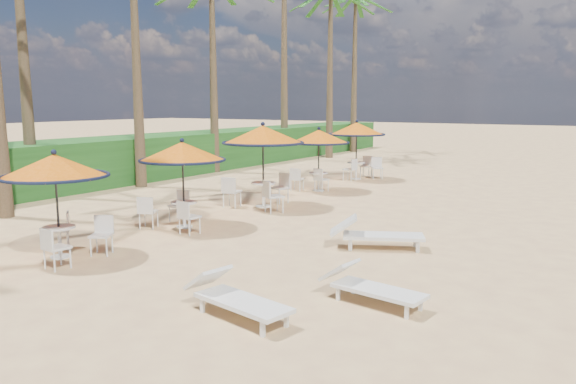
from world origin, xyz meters
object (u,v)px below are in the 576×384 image
at_px(station_2, 263,145).
at_px(station_3, 318,142).
at_px(station_0, 58,179).
at_px(station_4, 358,136).
at_px(lounger_far, 374,233).
at_px(station_1, 181,162).
at_px(lounger_near, 234,296).
at_px(lounger_mid, 369,285).

bearing_deg(station_2, station_3, 92.38).
bearing_deg(station_2, station_0, -92.03).
relative_size(station_4, lounger_far, 1.17).
xyz_separation_m(station_1, lounger_far, (5.10, 0.68, -1.36)).
distance_m(station_0, station_2, 7.02).
distance_m(station_2, station_3, 3.71).
bearing_deg(lounger_near, lounger_mid, 58.39).
bearing_deg(station_2, station_4, 92.41).
bearing_deg(station_3, lounger_mid, -56.41).
xyz_separation_m(station_3, lounger_near, (4.99, -11.39, -1.47)).
bearing_deg(station_1, lounger_far, 7.57).
relative_size(station_3, station_4, 0.94).
bearing_deg(station_3, station_2, -87.62).
height_order(station_0, station_4, station_4).
bearing_deg(station_0, lounger_near, -7.52).
distance_m(station_0, station_4, 14.43).
xyz_separation_m(station_0, station_1, (0.13, 3.50, 0.04)).
distance_m(station_1, station_4, 10.94).
height_order(station_3, lounger_far, station_3).
bearing_deg(lounger_near, lounger_far, 99.11).
distance_m(station_0, station_3, 10.72).
xyz_separation_m(station_1, station_3, (-0.04, 7.22, 0.09)).
xyz_separation_m(station_2, lounger_far, (4.98, -2.84, -1.58)).
bearing_deg(station_0, station_2, 87.97).
height_order(station_1, lounger_near, station_1).
bearing_deg(lounger_near, station_2, 133.03).
height_order(station_1, lounger_mid, station_1).
xyz_separation_m(station_0, station_3, (0.10, 10.72, 0.12)).
bearing_deg(station_3, station_1, -89.70).
distance_m(station_3, lounger_near, 12.52).
bearing_deg(lounger_near, station_1, 150.73).
distance_m(station_2, station_4, 7.43).
bearing_deg(station_4, station_0, -89.75).
distance_m(station_0, station_1, 3.50).
distance_m(station_1, lounger_far, 5.32).
xyz_separation_m(station_3, lounger_mid, (6.48, -9.76, -1.49)).
height_order(station_1, station_3, station_3).
bearing_deg(lounger_far, station_2, 124.28).
bearing_deg(station_0, station_3, 89.49).
bearing_deg(station_3, lounger_near, -66.32).
bearing_deg(lounger_mid, station_3, 131.09).
bearing_deg(station_4, lounger_far, -62.68).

